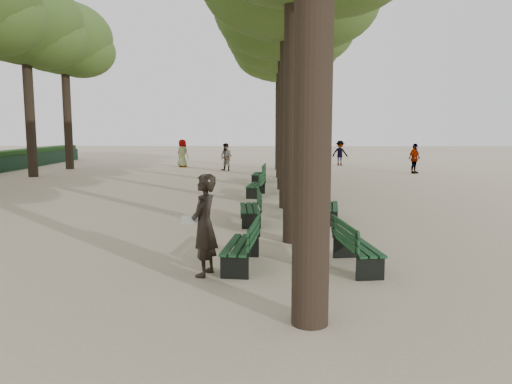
{
  "coord_description": "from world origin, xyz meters",
  "views": [
    {
      "loc": [
        0.94,
        -8.72,
        2.76
      ],
      "look_at": [
        0.6,
        3.0,
        1.2
      ],
      "focal_mm": 35.0,
      "sensor_mm": 36.0,
      "label": 1
    }
  ],
  "objects": [
    {
      "name": "bench_left_0",
      "position": [
        0.37,
        0.8,
        0.27
      ],
      "size": [
        0.74,
        1.85,
        0.92
      ],
      "color": "black",
      "rests_on": "ground"
    },
    {
      "name": "bench_right_0",
      "position": [
        2.63,
        0.78,
        0.27
      ],
      "size": [
        0.81,
        1.86,
        0.92
      ],
      "color": "black",
      "rests_on": "ground"
    },
    {
      "name": "bench_left_1",
      "position": [
        0.37,
        5.23,
        0.27
      ],
      "size": [
        0.71,
        1.84,
        0.92
      ],
      "color": "black",
      "rests_on": "ground"
    },
    {
      "name": "tree_central_3",
      "position": [
        1.5,
        13.0,
        7.65
      ],
      "size": [
        6.0,
        6.0,
        9.95
      ],
      "color": "#33261C",
      "rests_on": "ground"
    },
    {
      "name": "bench_right_3",
      "position": [
        2.63,
        15.21,
        0.27
      ],
      "size": [
        0.62,
        1.82,
        0.92
      ],
      "color": "black",
      "rests_on": "ground"
    },
    {
      "name": "bench_right_2",
      "position": [
        2.63,
        10.68,
        0.27
      ],
      "size": [
        0.79,
        1.86,
        0.92
      ],
      "color": "black",
      "rests_on": "ground"
    },
    {
      "name": "pedestrian_b",
      "position": [
        5.82,
        26.38,
        0.87
      ],
      "size": [
        1.17,
        0.75,
        1.74
      ],
      "primitive_type": "imported",
      "rotation": [
        0.0,
        0.0,
        2.75
      ],
      "color": "#262628",
      "rests_on": "ground"
    },
    {
      "name": "man_with_map",
      "position": [
        -0.27,
        0.24,
        0.95
      ],
      "size": [
        0.71,
        0.83,
        1.9
      ],
      "color": "black",
      "rests_on": "ground"
    },
    {
      "name": "bench_left_3",
      "position": [
        0.37,
        15.3,
        0.27
      ],
      "size": [
        0.7,
        1.84,
        0.92
      ],
      "color": "black",
      "rests_on": "ground"
    },
    {
      "name": "pedestrian_d",
      "position": [
        -4.96,
        24.6,
        0.93
      ],
      "size": [
        0.96,
        0.82,
        1.86
      ],
      "primitive_type": "imported",
      "rotation": [
        0.0,
        0.0,
        2.55
      ],
      "color": "#262628",
      "rests_on": "ground"
    },
    {
      "name": "ground",
      "position": [
        0.0,
        0.0,
        0.0
      ],
      "size": [
        120.0,
        120.0,
        0.0
      ],
      "primitive_type": "plane",
      "color": "#BCAA8E",
      "rests_on": "ground"
    },
    {
      "name": "tree_far_5",
      "position": [
        -12.0,
        23.0,
        8.14
      ],
      "size": [
        6.0,
        6.0,
        10.45
      ],
      "color": "#33261C",
      "rests_on": "ground"
    },
    {
      "name": "bench_right_1",
      "position": [
        2.63,
        5.64,
        0.27
      ],
      "size": [
        0.78,
        1.85,
        0.92
      ],
      "color": "black",
      "rests_on": "ground"
    },
    {
      "name": "tree_central_5",
      "position": [
        1.5,
        23.0,
        7.65
      ],
      "size": [
        6.0,
        6.0,
        9.95
      ],
      "color": "#33261C",
      "rests_on": "ground"
    },
    {
      "name": "pedestrian_a",
      "position": [
        -1.78,
        21.92,
        0.85
      ],
      "size": [
        0.88,
        0.72,
        1.7
      ],
      "primitive_type": "imported",
      "rotation": [
        0.0,
        0.0,
        5.73
      ],
      "color": "#262628",
      "rests_on": "ground"
    },
    {
      "name": "bench_left_2",
      "position": [
        0.37,
        10.78,
        0.27
      ],
      "size": [
        0.79,
        1.86,
        0.92
      ],
      "color": "black",
      "rests_on": "ground"
    },
    {
      "name": "pedestrian_c",
      "position": [
        9.33,
        20.56,
        0.87
      ],
      "size": [
        1.0,
        0.93,
        1.75
      ],
      "primitive_type": "imported",
      "rotation": [
        0.0,
        0.0,
        0.71
      ],
      "color": "#262628",
      "rests_on": "ground"
    },
    {
      "name": "tree_central_4",
      "position": [
        1.5,
        18.0,
        7.65
      ],
      "size": [
        6.0,
        6.0,
        9.95
      ],
      "color": "#33261C",
      "rests_on": "ground"
    },
    {
      "name": "tree_far_4",
      "position": [
        -12.0,
        18.0,
        8.14
      ],
      "size": [
        6.0,
        6.0,
        10.45
      ],
      "color": "#33261C",
      "rests_on": "ground"
    }
  ]
}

